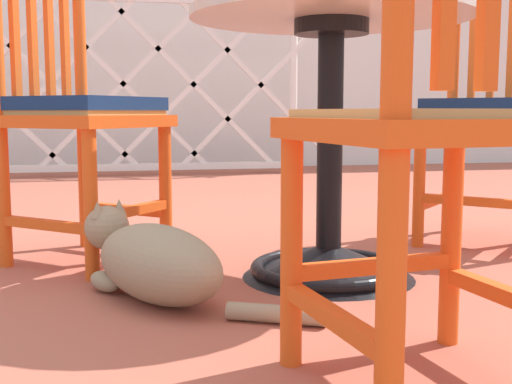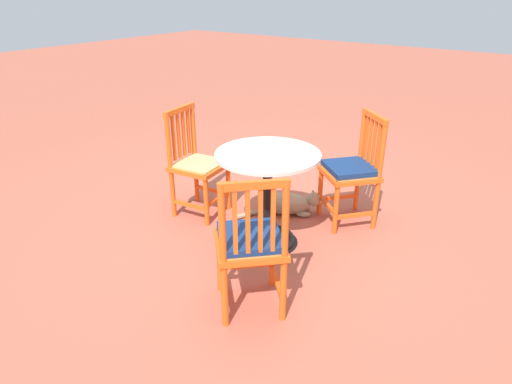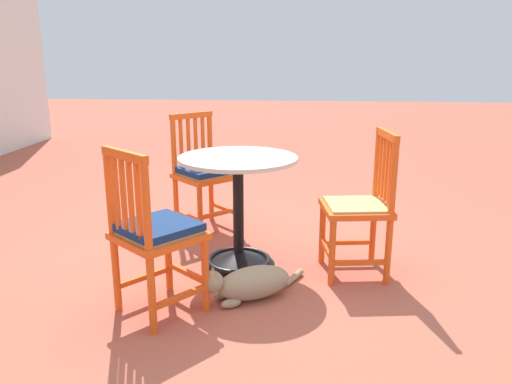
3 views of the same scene
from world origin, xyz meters
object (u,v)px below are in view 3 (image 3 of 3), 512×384
orange_chair_tucked_in (204,174)px  tabby_cat (248,284)px  cafe_table (239,223)px  orange_chair_facing_out (155,234)px  orange_chair_by_planter (360,208)px

orange_chair_tucked_in → tabby_cat: 1.32m
cafe_table → tabby_cat: 0.54m
orange_chair_facing_out → orange_chair_by_planter: bearing=-61.6°
cafe_table → orange_chair_tucked_in: orange_chair_tucked_in is taller
cafe_table → tabby_cat: bearing=-167.3°
orange_chair_tucked_in → tabby_cat: (-1.18, -0.47, -0.35)m
orange_chair_by_planter → orange_chair_facing_out: bearing=118.4°
orange_chair_tucked_in → orange_chair_by_planter: (-0.76, -1.13, -0.01)m
orange_chair_tucked_in → tabby_cat: orange_chair_tucked_in is taller
orange_chair_tucked_in → tabby_cat: size_ratio=1.60×
orange_chair_tucked_in → orange_chair_by_planter: 1.36m
orange_chair_by_planter → orange_chair_tucked_in: bearing=56.0°
cafe_table → orange_chair_facing_out: (-0.68, 0.36, 0.16)m
orange_chair_tucked_in → orange_chair_by_planter: size_ratio=1.00×
orange_chair_facing_out → orange_chair_by_planter: (0.61, -1.13, -0.01)m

